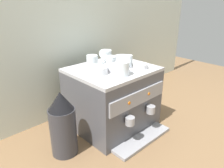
# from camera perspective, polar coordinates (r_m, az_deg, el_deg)

# --- Properties ---
(ground_plane) EXTENTS (4.00, 4.00, 0.00)m
(ground_plane) POSITION_cam_1_polar(r_m,az_deg,el_deg) (1.60, 0.00, -10.34)
(ground_plane) COLOR brown
(tiled_backsplash_wall) EXTENTS (2.80, 0.03, 1.13)m
(tiled_backsplash_wall) POSITION_cam_1_polar(r_m,az_deg,el_deg) (1.66, -8.86, 11.68)
(tiled_backsplash_wall) COLOR silver
(tiled_backsplash_wall) RESTS_ON ground_plane
(espresso_machine) EXTENTS (0.53, 0.57, 0.42)m
(espresso_machine) POSITION_cam_1_polar(r_m,az_deg,el_deg) (1.49, 0.13, -3.61)
(espresso_machine) COLOR #4C4C51
(espresso_machine) RESTS_ON ground_plane
(ceramic_cup_0) EXTENTS (0.12, 0.08, 0.06)m
(ceramic_cup_0) POSITION_cam_1_polar(r_m,az_deg,el_deg) (1.47, -0.64, 6.17)
(ceramic_cup_0) COLOR silver
(ceramic_cup_0) RESTS_ON espresso_machine
(ceramic_cup_1) EXTENTS (0.07, 0.09, 0.07)m
(ceramic_cup_1) POSITION_cam_1_polar(r_m,az_deg,el_deg) (1.46, 4.27, 6.17)
(ceramic_cup_1) COLOR silver
(ceramic_cup_1) RESTS_ON espresso_machine
(ceramic_cup_2) EXTENTS (0.08, 0.12, 0.08)m
(ceramic_cup_2) POSITION_cam_1_polar(r_m,az_deg,el_deg) (1.58, -1.69, 7.62)
(ceramic_cup_2) COLOR silver
(ceramic_cup_2) RESTS_ON espresso_machine
(ceramic_cup_3) EXTENTS (0.11, 0.07, 0.08)m
(ceramic_cup_3) POSITION_cam_1_polar(r_m,az_deg,el_deg) (1.44, -5.19, 6.10)
(ceramic_cup_3) COLOR silver
(ceramic_cup_3) RESTS_ON espresso_machine
(ceramic_cup_4) EXTENTS (0.12, 0.09, 0.08)m
(ceramic_cup_4) POSITION_cam_1_polar(r_m,az_deg,el_deg) (1.28, 2.79, 4.19)
(ceramic_cup_4) COLOR silver
(ceramic_cup_4) RESTS_ON espresso_machine
(ceramic_bowl_0) EXTENTS (0.12, 0.12, 0.04)m
(ceramic_bowl_0) POSITION_cam_1_polar(r_m,az_deg,el_deg) (1.31, -3.76, 3.64)
(ceramic_bowl_0) COLOR white
(ceramic_bowl_0) RESTS_ON espresso_machine
(ceramic_bowl_1) EXTENTS (0.11, 0.11, 0.03)m
(ceramic_bowl_1) POSITION_cam_1_polar(r_m,az_deg,el_deg) (1.38, 0.41, 4.48)
(ceramic_bowl_1) COLOR white
(ceramic_bowl_1) RESTS_ON espresso_machine
(ceramic_bowl_2) EXTENTS (0.09, 0.09, 0.03)m
(ceramic_bowl_2) POSITION_cam_1_polar(r_m,az_deg,el_deg) (1.42, 7.50, 4.76)
(ceramic_bowl_2) COLOR white
(ceramic_bowl_2) RESTS_ON espresso_machine
(ceramic_bowl_3) EXTENTS (0.09, 0.09, 0.04)m
(ceramic_bowl_3) POSITION_cam_1_polar(r_m,az_deg,el_deg) (1.58, 2.51, 6.82)
(ceramic_bowl_3) COLOR white
(ceramic_bowl_3) RESTS_ON espresso_machine
(coffee_grinder) EXTENTS (0.15, 0.15, 0.39)m
(coffee_grinder) POSITION_cam_1_polar(r_m,az_deg,el_deg) (1.27, -12.91, -10.36)
(coffee_grinder) COLOR #333338
(coffee_grinder) RESTS_ON ground_plane
(milk_pitcher) EXTENTS (0.09, 0.09, 0.13)m
(milk_pitcher) POSITION_cam_1_polar(r_m,az_deg,el_deg) (1.80, 10.16, -4.42)
(milk_pitcher) COLOR #B7B7BC
(milk_pitcher) RESTS_ON ground_plane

